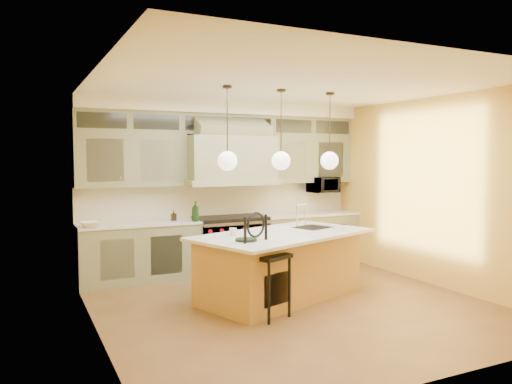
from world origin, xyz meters
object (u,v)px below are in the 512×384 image
microwave (323,185)px  range (230,244)px  kitchen_island (281,264)px  counter_stool (265,257)px

microwave → range: bearing=-176.9°
kitchen_island → counter_stool: bearing=-150.8°
range → kitchen_island: kitchen_island is taller
range → microwave: bearing=3.1°
kitchen_island → microwave: size_ratio=5.26×
range → kitchen_island: bearing=-88.8°
range → kitchen_island: 1.75m
kitchen_island → counter_stool: kitchen_island is taller
counter_stool → microwave: (2.50, 2.52, 0.71)m
kitchen_island → microwave: (1.91, 1.85, 0.98)m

